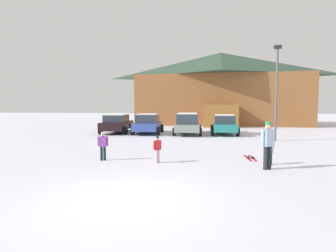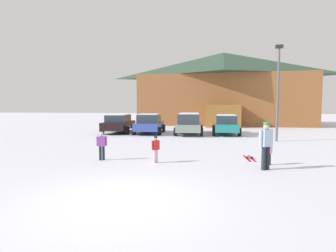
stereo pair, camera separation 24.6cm
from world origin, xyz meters
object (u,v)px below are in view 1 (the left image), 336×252
object	(u,v)px
parked_black_sedan	(117,123)
parked_teal_hatchback	(224,124)
parked_grey_wagon	(188,123)
lamp_post	(277,88)
skier_child_in_red_jacket	(157,148)
pair_of_skis	(250,158)
skier_adult_in_blue_parka	(268,143)
ski_lodge	(220,88)
skier_child_in_pink_snowsuit	(271,151)
parked_blue_hatchback	(148,123)
skier_child_in_purple_jacket	(103,144)

from	to	relation	value
parked_black_sedan	parked_teal_hatchback	xyz separation A→B (m)	(8.85, 0.18, -0.01)
parked_grey_wagon	lamp_post	bearing A→B (deg)	-29.61
parked_black_sedan	parked_grey_wagon	distance (m)	5.97
parked_grey_wagon	skier_child_in_red_jacket	bearing A→B (deg)	-91.48
parked_grey_wagon	parked_teal_hatchback	distance (m)	2.90
skier_child_in_red_jacket	pair_of_skis	xyz separation A→B (m)	(3.72, 1.48, -0.57)
skier_adult_in_blue_parka	lamp_post	xyz separation A→B (m)	(2.15, 8.03, 2.42)
ski_lodge	skier_adult_in_blue_parka	size ratio (longest dim) A/B	12.32
ski_lodge	lamp_post	world-z (taller)	ski_lodge
ski_lodge	skier_child_in_pink_snowsuit	world-z (taller)	ski_lodge
lamp_post	parked_blue_hatchback	bearing A→B (deg)	159.75
parked_teal_hatchback	skier_adult_in_blue_parka	world-z (taller)	skier_adult_in_blue_parka
pair_of_skis	lamp_post	distance (m)	7.38
ski_lodge	parked_black_sedan	bearing A→B (deg)	-125.27
parked_black_sedan	parked_teal_hatchback	bearing A→B (deg)	1.17
parked_blue_hatchback	skier_adult_in_blue_parka	bearing A→B (deg)	-58.46
parked_grey_wagon	lamp_post	world-z (taller)	lamp_post
parked_black_sedan	lamp_post	bearing A→B (deg)	-16.58
lamp_post	pair_of_skis	bearing A→B (deg)	-111.75
ski_lodge	lamp_post	distance (m)	16.50
parked_blue_hatchback	lamp_post	xyz separation A→B (m)	(9.14, -3.37, 2.54)
parked_blue_hatchback	parked_teal_hatchback	size ratio (longest dim) A/B	1.05
skier_child_in_red_jacket	lamp_post	world-z (taller)	lamp_post
parked_grey_wagon	skier_adult_in_blue_parka	distance (m)	11.97
skier_child_in_red_jacket	skier_adult_in_blue_parka	xyz separation A→B (m)	(4.02, -0.43, 0.35)
skier_child_in_purple_jacket	skier_child_in_red_jacket	bearing A→B (deg)	-3.33
skier_child_in_red_jacket	ski_lodge	bearing A→B (deg)	82.15
skier_child_in_red_jacket	parked_black_sedan	bearing A→B (deg)	117.09
skier_child_in_red_jacket	skier_child_in_purple_jacket	world-z (taller)	skier_child_in_purple_jacket
ski_lodge	parked_grey_wagon	bearing A→B (deg)	-103.12
parked_grey_wagon	skier_child_in_purple_jacket	size ratio (longest dim) A/B	4.13
parked_black_sedan	parked_grey_wagon	world-z (taller)	parked_grey_wagon
parked_grey_wagon	skier_child_in_purple_jacket	bearing A→B (deg)	-103.43
pair_of_skis	parked_teal_hatchback	bearing A→B (deg)	93.28
skier_child_in_red_jacket	pair_of_skis	distance (m)	4.04
parked_teal_hatchback	skier_child_in_purple_jacket	world-z (taller)	parked_teal_hatchback
pair_of_skis	parked_black_sedan	bearing A→B (deg)	134.30
pair_of_skis	skier_child_in_pink_snowsuit	bearing A→B (deg)	-62.24
parked_blue_hatchback	lamp_post	world-z (taller)	lamp_post
parked_teal_hatchback	skier_child_in_red_jacket	size ratio (longest dim) A/B	4.15
parked_blue_hatchback	ski_lodge	bearing A→B (deg)	63.99
skier_child_in_red_jacket	skier_child_in_pink_snowsuit	bearing A→B (deg)	5.07
ski_lodge	pair_of_skis	size ratio (longest dim) A/B	15.34
parked_teal_hatchback	skier_child_in_pink_snowsuit	distance (m)	10.99
parked_black_sedan	skier_child_in_red_jacket	bearing A→B (deg)	-62.91
skier_child_in_pink_snowsuit	skier_adult_in_blue_parka	xyz separation A→B (m)	(-0.28, -0.82, 0.44)
ski_lodge	skier_child_in_pink_snowsuit	distance (m)	23.79
parked_blue_hatchback	skier_child_in_pink_snowsuit	bearing A→B (deg)	-55.48
skier_child_in_red_jacket	skier_adult_in_blue_parka	bearing A→B (deg)	-6.18
pair_of_skis	skier_child_in_purple_jacket	bearing A→B (deg)	-167.38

